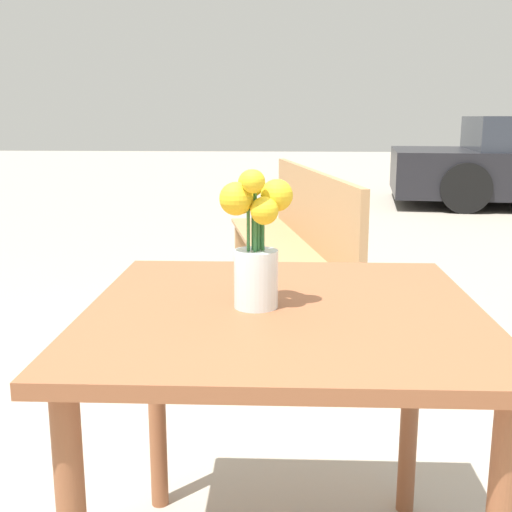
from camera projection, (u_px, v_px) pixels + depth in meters
table_front at (284, 351)px, 1.40m from camera, size 0.86×0.87×0.73m
flower_vase at (255, 242)px, 1.34m from camera, size 0.15×0.13×0.30m
bench_near at (296, 240)px, 3.45m from camera, size 0.72×1.92×0.85m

